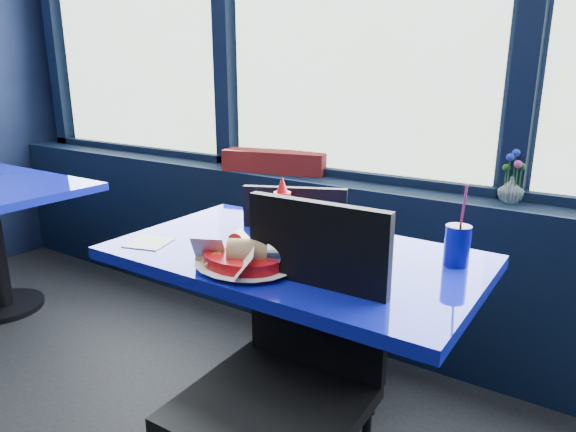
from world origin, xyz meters
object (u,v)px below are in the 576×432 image
object	(u,v)px
near_table	(294,302)
planter_box	(275,162)
chair_near_back	(318,277)
ketchup_bottle	(282,212)
flower_vase	(511,187)
soda_cup	(457,244)
food_basket	(244,258)
chair_near_front	(290,362)

from	to	relation	value
near_table	planter_box	distance (m)	1.15
chair_near_back	ketchup_bottle	size ratio (longest dim) A/B	3.99
flower_vase	soda_cup	size ratio (longest dim) A/B	0.83
food_basket	ketchup_bottle	world-z (taller)	ketchup_bottle
planter_box	flower_vase	bearing A→B (deg)	-13.56
near_table	soda_cup	distance (m)	0.57
near_table	soda_cup	bearing A→B (deg)	20.18
chair_near_back	flower_vase	world-z (taller)	flower_vase
chair_near_back	planter_box	distance (m)	0.87
near_table	chair_near_front	size ratio (longest dim) A/B	1.21
chair_near_back	near_table	bearing A→B (deg)	81.49
near_table	chair_near_front	bearing A→B (deg)	-58.50
flower_vase	near_table	bearing A→B (deg)	-119.49
chair_near_front	near_table	bearing A→B (deg)	119.84
flower_vase	ketchup_bottle	distance (m)	0.99
ketchup_bottle	flower_vase	bearing A→B (deg)	53.31
ketchup_bottle	chair_near_back	bearing A→B (deg)	88.85
planter_box	food_basket	distance (m)	1.27
chair_near_back	food_basket	world-z (taller)	chair_near_back
chair_near_back	ketchup_bottle	bearing A→B (deg)	64.40
flower_vase	soda_cup	xyz separation A→B (m)	(-0.01, -0.70, -0.05)
soda_cup	chair_near_front	bearing A→B (deg)	-119.71
flower_vase	food_basket	distance (m)	1.21
ketchup_bottle	soda_cup	bearing A→B (deg)	9.62
chair_near_front	soda_cup	distance (m)	0.62
ketchup_bottle	food_basket	bearing A→B (deg)	-77.94
chair_near_back	food_basket	xyz separation A→B (m)	(0.06, -0.54, 0.27)
near_table	planter_box	xyz separation A→B (m)	(-0.69, 0.87, 0.29)
flower_vase	soda_cup	world-z (taller)	flower_vase
food_basket	ketchup_bottle	size ratio (longest dim) A/B	1.30
near_table	flower_vase	size ratio (longest dim) A/B	5.49
chair_near_front	flower_vase	bearing A→B (deg)	74.33
chair_near_back	soda_cup	xyz separation A→B (m)	(0.57, -0.15, 0.29)
planter_box	soda_cup	xyz separation A→B (m)	(1.17, -0.70, -0.04)
soda_cup	flower_vase	bearing A→B (deg)	88.78
chair_near_back	flower_vase	bearing A→B (deg)	-161.62
ketchup_bottle	planter_box	bearing A→B (deg)	126.56
planter_box	soda_cup	distance (m)	1.36
planter_box	near_table	bearing A→B (deg)	-65.19
planter_box	chair_near_back	bearing A→B (deg)	-55.97
chair_near_front	ketchup_bottle	world-z (taller)	chair_near_front
planter_box	food_basket	bearing A→B (deg)	-72.52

